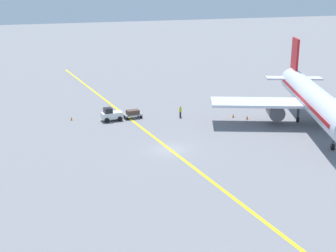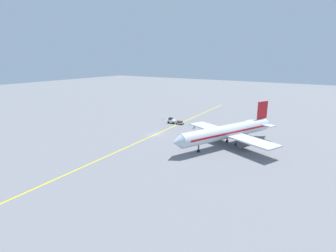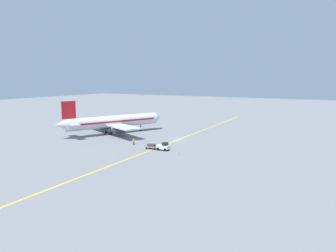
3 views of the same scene
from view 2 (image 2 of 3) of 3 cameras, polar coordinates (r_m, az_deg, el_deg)
ground_plane at (r=80.21m, az=-2.68°, el=-1.82°), size 400.00×400.00×0.00m
apron_yellow_centreline at (r=80.21m, az=-2.68°, el=-1.82°), size 4.70×119.94×0.01m
airplane_at_gate at (r=71.15m, az=12.95°, el=-1.23°), size 27.68×33.63×10.60m
baggage_tug_white at (r=93.54m, az=0.81°, el=1.16°), size 3.05×1.84×2.11m
baggage_cart_trailing at (r=92.03m, az=2.59°, el=0.83°), size 2.65×1.49×1.24m
ground_crew_worker at (r=87.13m, az=5.72°, el=0.08°), size 0.50×0.38×1.68m
traffic_cone_near_nose at (r=81.75m, az=9.27°, el=-1.48°), size 0.32×0.32×0.55m
traffic_cone_mid_apron at (r=98.35m, az=-1.14°, el=1.45°), size 0.32×0.32×0.55m
traffic_cone_by_wingtip at (r=79.79m, az=9.74°, el=-1.90°), size 0.32×0.32×0.55m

